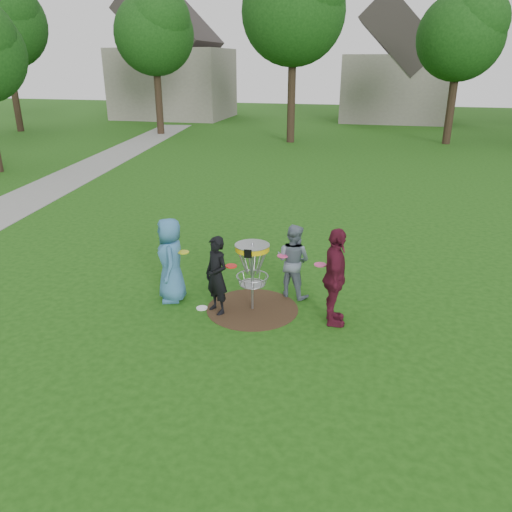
% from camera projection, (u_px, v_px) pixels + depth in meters
% --- Properties ---
extents(ground, '(100.00, 100.00, 0.00)m').
position_uv_depth(ground, '(252.00, 309.00, 9.79)').
color(ground, '#19470F').
rests_on(ground, ground).
extents(dirt_patch, '(1.80, 1.80, 0.01)m').
position_uv_depth(dirt_patch, '(252.00, 309.00, 9.79)').
color(dirt_patch, '#47331E').
rests_on(dirt_patch, ground).
extents(concrete_path, '(7.75, 39.92, 0.02)m').
position_uv_depth(concrete_path, '(51.00, 187.00, 19.21)').
color(concrete_path, '#9E9E99').
rests_on(concrete_path, ground).
extents(player_blue, '(0.83, 0.99, 1.72)m').
position_uv_depth(player_blue, '(171.00, 260.00, 9.88)').
color(player_blue, teal).
rests_on(player_blue, ground).
extents(player_black, '(0.67, 0.63, 1.53)m').
position_uv_depth(player_black, '(217.00, 275.00, 9.40)').
color(player_black, black).
rests_on(player_black, ground).
extents(player_grey, '(0.90, 0.81, 1.53)m').
position_uv_depth(player_grey, '(293.00, 261.00, 10.09)').
color(player_grey, slate).
rests_on(player_grey, ground).
extents(player_maroon, '(0.59, 1.13, 1.84)m').
position_uv_depth(player_maroon, '(335.00, 277.00, 8.93)').
color(player_maroon, '#581427').
rests_on(player_maroon, ground).
extents(disc_on_grass, '(0.22, 0.22, 0.02)m').
position_uv_depth(disc_on_grass, '(202.00, 308.00, 9.80)').
color(disc_on_grass, white).
rests_on(disc_on_grass, ground).
extents(disc_golf_basket, '(0.66, 0.67, 1.38)m').
position_uv_depth(disc_golf_basket, '(252.00, 261.00, 9.41)').
color(disc_golf_basket, '#9EA0A5').
rests_on(disc_golf_basket, ground).
extents(held_discs, '(2.92, 0.96, 0.21)m').
position_uv_depth(held_discs, '(253.00, 259.00, 9.48)').
color(held_discs, '#C9CB16').
rests_on(held_discs, ground).
extents(tree_row, '(51.20, 17.42, 9.90)m').
position_uv_depth(tree_row, '(355.00, 27.00, 26.13)').
color(tree_row, '#38281C').
rests_on(tree_row, ground).
extents(house_row, '(44.50, 10.65, 11.62)m').
position_uv_depth(house_row, '(421.00, 67.00, 37.16)').
color(house_row, gray).
rests_on(house_row, ground).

